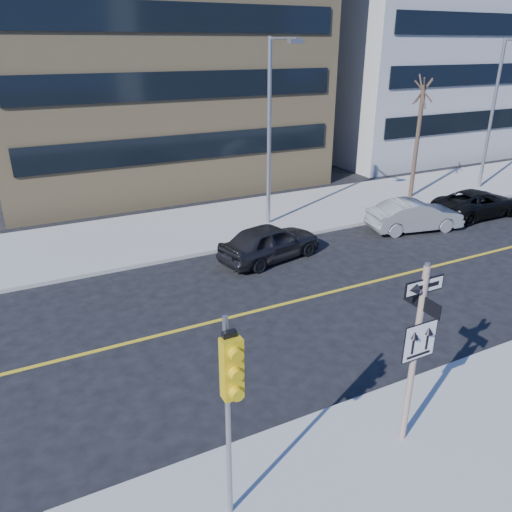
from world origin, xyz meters
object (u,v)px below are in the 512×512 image
sign_pole (416,347)px  traffic_signal (231,384)px  streetlight_a (272,123)px  street_tree_west (423,94)px  parked_car_a (270,242)px  streetlight_b (497,106)px  parked_car_b (415,216)px  parked_car_c (478,203)px

sign_pole → traffic_signal: size_ratio=1.02×
streetlight_a → street_tree_west: (9.00, 0.54, 0.77)m
parked_car_a → streetlight_b: size_ratio=0.53×
parked_car_b → street_tree_west: (3.38, 3.86, 4.82)m
parked_car_b → streetlight_a: 7.68m
streetlight_b → street_tree_west: bearing=173.8°
sign_pole → parked_car_b: 13.95m
traffic_signal → parked_car_a: (6.19, 10.15, -2.30)m
parked_car_c → streetlight_a: bearing=72.6°
traffic_signal → parked_car_c: size_ratio=0.86×
parked_car_a → street_tree_west: bearing=-82.7°
parked_car_c → streetlight_a: (-9.90, 3.11, 4.11)m
streetlight_a → streetlight_b: (14.00, 0.00, 0.00)m
parked_car_c → sign_pole: bearing=126.2°
traffic_signal → parked_car_a: traffic_signal is taller
parked_car_c → parked_car_b: bearing=92.7°
streetlight_b → parked_car_a: bearing=-168.3°
street_tree_west → sign_pole: bearing=-133.3°
parked_car_a → streetlight_a: bearing=-41.1°
sign_pole → street_tree_west: size_ratio=0.64×
parked_car_b → streetlight_b: 9.88m
streetlight_b → parked_car_c: bearing=-142.8°
parked_car_b → traffic_signal: bearing=138.6°
traffic_signal → parked_car_b: size_ratio=0.94×
parked_car_a → streetlight_b: bearing=-90.4°
streetlight_a → streetlight_b: size_ratio=1.00×
streetlight_a → street_tree_west: size_ratio=1.26×
traffic_signal → streetlight_a: streetlight_a is taller
parked_car_a → street_tree_west: size_ratio=0.67×
parked_car_b → parked_car_c: (4.28, 0.20, -0.06)m
parked_car_a → parked_car_c: parked_car_a is taller
parked_car_a → streetlight_a: 5.49m
parked_car_b → street_tree_west: size_ratio=0.67×
parked_car_c → parked_car_a: bearing=90.8°
traffic_signal → parked_car_a: size_ratio=0.94×
sign_pole → parked_car_a: 10.38m
sign_pole → parked_car_b: (9.62, 9.96, -1.73)m
traffic_signal → street_tree_west: bearing=39.4°
parked_car_b → parked_car_a: bearing=101.6°
traffic_signal → streetlight_b: (22.00, 13.42, 1.73)m
sign_pole → street_tree_west: bearing=46.7°
streetlight_b → sign_pole: bearing=-143.6°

